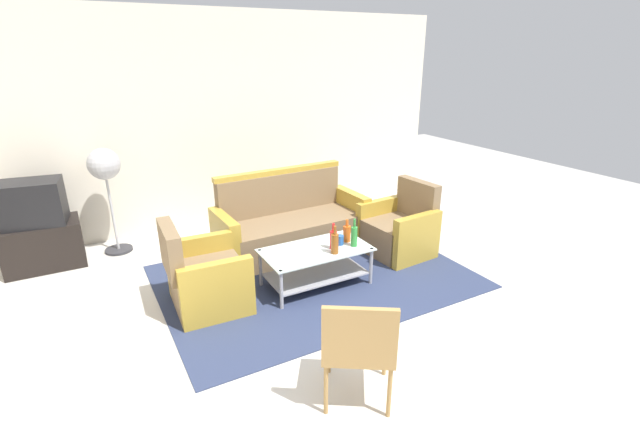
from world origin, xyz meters
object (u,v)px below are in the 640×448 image
object	(u,v)px
armchair_right	(399,231)
bottle_brown	(335,243)
tv_stand	(43,245)
couch	(291,226)
armchair_left	(205,279)
bottle_green	(354,236)
bottle_orange	(347,233)
coffee_table	(316,261)
television	(33,203)
bottle_red	(333,239)
pedestal_fan	(105,170)
wicker_chair	(359,343)
cup	(340,240)

from	to	relation	value
armchair_right	bottle_brown	xyz separation A→B (m)	(-1.13, -0.40, 0.23)
bottle_brown	tv_stand	distance (m)	3.31
couch	bottle_brown	bearing A→B (deg)	86.51
armchair_left	bottle_brown	world-z (taller)	armchair_left
bottle_green	bottle_orange	bearing A→B (deg)	90.58
armchair_right	tv_stand	world-z (taller)	armchair_right
coffee_table	bottle_brown	bearing A→B (deg)	-55.25
armchair_left	armchair_right	distance (m)	2.37
bottle_brown	tv_stand	world-z (taller)	bottle_brown
coffee_table	television	world-z (taller)	television
bottle_red	bottle_brown	xyz separation A→B (m)	(-0.04, -0.10, 0.01)
pedestal_fan	bottle_orange	bearing A→B (deg)	-42.23
coffee_table	pedestal_fan	xyz separation A→B (m)	(-1.71, 1.92, 0.74)
armchair_right	bottle_red	xyz separation A→B (m)	(-1.09, -0.30, 0.23)
armchair_right	pedestal_fan	world-z (taller)	pedestal_fan
bottle_red	wicker_chair	world-z (taller)	wicker_chair
bottle_red	pedestal_fan	size ratio (longest dim) A/B	0.22
bottle_brown	tv_stand	bearing A→B (deg)	141.72
tv_stand	bottle_brown	bearing A→B (deg)	-38.28
coffee_table	bottle_red	size ratio (longest dim) A/B	3.99
couch	bottle_orange	bearing A→B (deg)	102.78
bottle_orange	wicker_chair	xyz separation A→B (m)	(-0.94, -1.64, -0.01)
armchair_left	cup	size ratio (longest dim) A/B	8.50
couch	bottle_red	distance (m)	1.00
couch	cup	size ratio (longest dim) A/B	18.23
bottle_red	couch	bearing A→B (deg)	90.89
coffee_table	pedestal_fan	distance (m)	2.67
bottle_brown	pedestal_fan	distance (m)	2.82
coffee_table	bottle_brown	size ratio (longest dim) A/B	3.79
armchair_right	couch	bearing A→B (deg)	53.77
armchair_right	coffee_table	xyz separation A→B (m)	(-1.25, -0.23, -0.02)
armchair_left	bottle_red	xyz separation A→B (m)	(1.27, -0.22, 0.23)
armchair_right	bottle_red	world-z (taller)	armchair_right
armchair_left	bottle_orange	world-z (taller)	armchair_left
bottle_brown	bottle_red	bearing A→B (deg)	67.00
bottle_green	armchair_right	bearing A→B (deg)	21.52
pedestal_fan	wicker_chair	distance (m)	3.76
coffee_table	pedestal_fan	size ratio (longest dim) A/B	0.87
couch	bottle_orange	xyz separation A→B (m)	(0.24, -0.89, 0.19)
tv_stand	bottle_green	bearing A→B (deg)	-34.85
coffee_table	bottle_orange	xyz separation A→B (m)	(0.38, 0.02, 0.23)
wicker_chair	bottle_orange	bearing A→B (deg)	93.05
couch	armchair_left	xyz separation A→B (m)	(-1.26, -0.76, -0.03)
bottle_orange	bottle_green	xyz separation A→B (m)	(0.00, -0.14, 0.02)
bottle_brown	cup	world-z (taller)	bottle_brown
armchair_right	armchair_left	bearing A→B (deg)	87.33
bottle_brown	television	bearing A→B (deg)	141.68
armchair_left	tv_stand	distance (m)	2.19
coffee_table	cup	world-z (taller)	cup
cup	pedestal_fan	world-z (taller)	pedestal_fan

